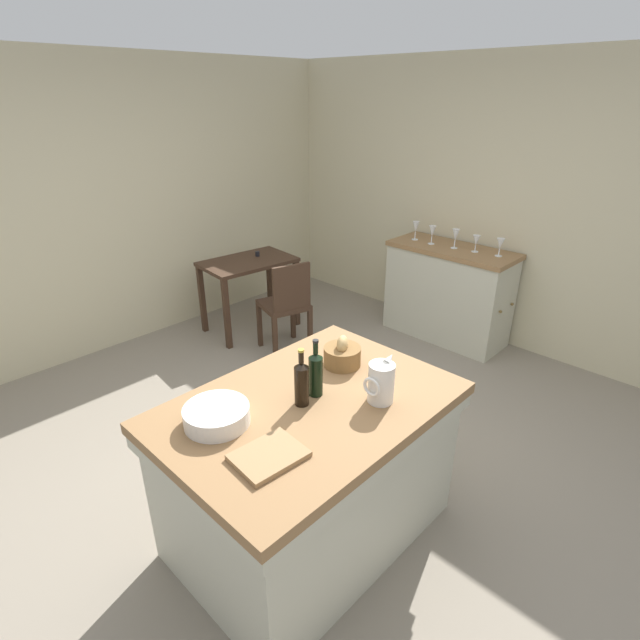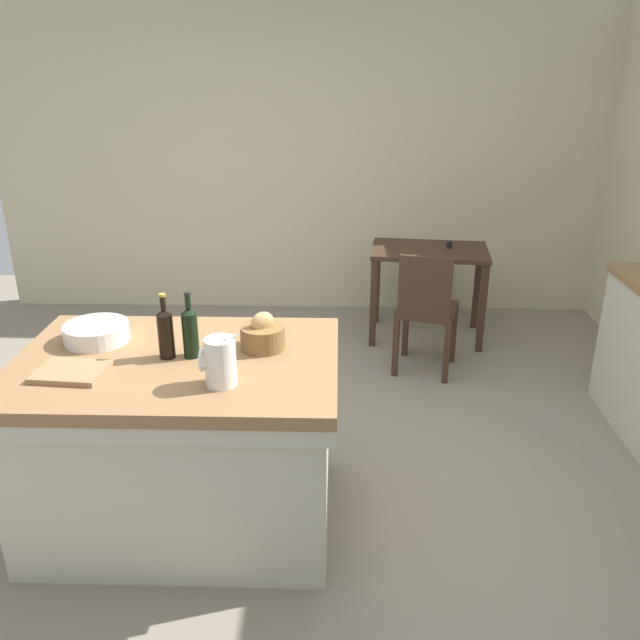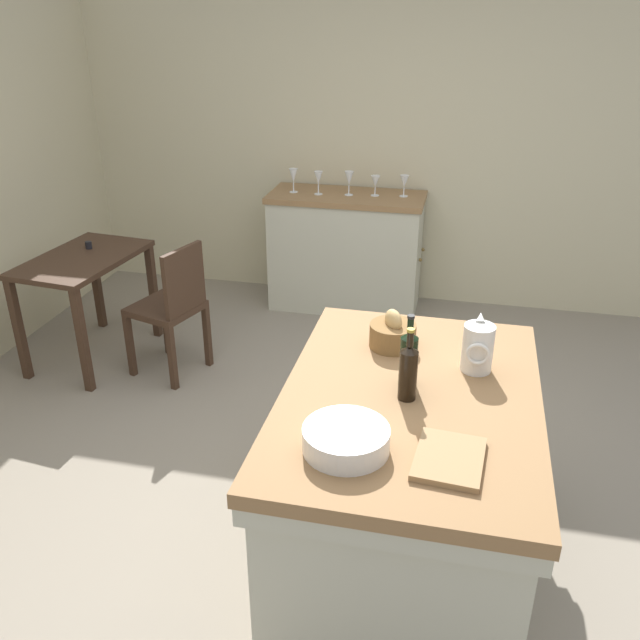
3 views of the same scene
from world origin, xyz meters
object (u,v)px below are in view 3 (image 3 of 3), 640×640
side_cabinet (346,251)px  wine_glass_middle (349,179)px  wash_bowl (346,439)px  wine_glass_left (375,182)px  cutting_board (449,459)px  bread_basket (393,333)px  wine_glass_far_right (293,176)px  wine_glass_right (318,179)px  wine_bottle_amber (408,371)px  island_table (405,475)px  wine_glass_far_left (404,182)px  wine_bottle_dark (408,357)px  writing_desk (84,274)px  pitcher (478,348)px  wooden_chair (172,306)px

side_cabinet → wine_glass_middle: (-0.01, -0.02, 0.59)m
wash_bowl → wine_glass_left: (3.12, 0.37, 0.12)m
cutting_board → bread_basket: bearing=20.4°
wash_bowl → bread_basket: bread_basket is taller
wine_glass_far_right → wine_glass_right: bearing=-95.1°
wine_glass_right → wine_glass_far_right: bearing=84.9°
bread_basket → wine_bottle_amber: (-0.42, -0.11, 0.06)m
side_cabinet → island_table: bearing=-164.0°
wash_bowl → wine_bottle_amber: (0.38, -0.17, 0.08)m
wine_glass_far_left → wine_glass_right: wine_glass_right is taller
wine_bottle_dark → wine_glass_far_right: size_ratio=1.69×
wine_glass_far_left → wine_glass_far_right: 0.85m
wine_bottle_amber → wine_glass_left: bearing=11.2°
wine_bottle_dark → wine_glass_right: (2.58, 0.96, 0.05)m
island_table → wine_glass_far_left: bearing=7.1°
writing_desk → wine_glass_far_left: 2.40m
side_cabinet → wine_bottle_dark: (-2.62, -0.75, 0.53)m
pitcher → wine_glass_far_left: size_ratio=1.53×
wine_glass_middle → wine_glass_right: wine_glass_middle is taller
cutting_board → wine_glass_far_left: bearing=9.2°
writing_desk → wine_bottle_amber: size_ratio=3.14×
island_table → wine_bottle_dark: 0.53m
side_cabinet → wine_glass_left: 0.61m
writing_desk → wash_bowl: size_ratio=3.13×
cutting_board → island_table: bearing=22.7°
bread_basket → wine_glass_right: bearing=20.8°
writing_desk → pitcher: bearing=-115.0°
island_table → bread_basket: size_ratio=7.04×
pitcher → bread_basket: size_ratio=1.19×
wash_bowl → cutting_board: size_ratio=1.06×
island_table → wine_bottle_amber: 0.53m
writing_desk → wooden_chair: (-0.10, -0.66, -0.13)m
bread_basket → wine_glass_far_left: wine_glass_far_left is taller
wine_bottle_amber → wine_glass_far_right: size_ratio=1.66×
pitcher → wine_glass_left: pitcher is taller
wine_bottle_dark → wine_glass_left: 2.69m
bread_basket → wine_glass_left: (2.32, 0.43, 0.10)m
wash_bowl → wooden_chair: bearing=39.8°
cutting_board → wine_glass_right: bearing=20.7°
side_cabinet → bread_basket: bread_basket is taller
wooden_chair → wine_glass_left: wine_glass_left is taller
writing_desk → wooden_chair: bearing=-98.2°
cutting_board → wine_glass_left: bearing=13.1°
side_cabinet → wine_bottle_dark: size_ratio=3.93×
side_cabinet → wooden_chair: bearing=146.3°
wash_bowl → cutting_board: 0.36m
island_table → wash_bowl: 0.64m
wash_bowl → wine_glass_far_right: bearing=18.0°
wine_bottle_dark → wine_glass_far_right: (2.59, 1.16, 0.06)m
wine_bottle_dark → wine_glass_far_left: 2.68m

